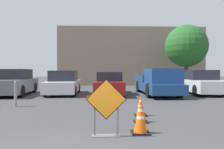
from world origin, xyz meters
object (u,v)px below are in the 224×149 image
Objects in this scene: parked_car_second at (15,83)px; parked_car_third at (63,84)px; parked_car_fifth at (200,83)px; traffic_cone_third at (141,106)px; traffic_cone_nearest at (140,118)px; traffic_cone_second at (141,111)px; pickup_truck at (158,83)px; road_closed_sign at (106,105)px; parked_car_fourth at (110,84)px; bollard_nearest at (15,93)px.

parked_car_third is (2.96, 0.28, -0.06)m from parked_car_second.
traffic_cone_third is at bearing 55.04° from parked_car_fifth.
parked_car_second reaches higher than traffic_cone_nearest.
traffic_cone_second is 0.99× the size of traffic_cone_third.
traffic_cone_nearest is 0.13× the size of pickup_truck.
traffic_cone_third is at bearing 62.58° from road_closed_sign.
pickup_truck reaches higher than traffic_cone_third.
traffic_cone_nearest is 1.15× the size of traffic_cone_second.
parked_car_fifth is at bearing 55.09° from road_closed_sign.
parked_car_fourth is 0.82× the size of pickup_truck.
traffic_cone_nearest is at bearing -100.80° from traffic_cone_second.
bollard_nearest is (-4.09, -4.58, -0.10)m from parked_car_fourth.
parked_car_fourth is (-0.79, 6.68, 0.34)m from traffic_cone_third.
bollard_nearest reaches higher than traffic_cone_second.
parked_car_second is at bearing 130.86° from traffic_cone_second.
parked_car_fifth is at bearing 177.93° from parked_car_third.
parked_car_fifth is at bearing 177.63° from parked_car_second.
parked_car_second is at bearing 4.51° from parked_car_third.
bollard_nearest is (-3.70, 4.38, -0.15)m from road_closed_sign.
traffic_cone_nearest is 10.75m from parked_car_second.
traffic_cone_second is at bearing 127.96° from parked_car_second.
pickup_truck is (2.96, -0.60, 0.08)m from parked_car_fourth.
pickup_truck is at bearing 68.17° from road_closed_sign.
traffic_cone_nearest is 1.13m from traffic_cone_second.
parked_car_fifth reaches higher than parked_car_fourth.
bollard_nearest is (-10.00, -4.65, -0.15)m from parked_car_fifth.
parked_car_third is at bearing 1.09° from parked_car_fifth.
traffic_cone_second is 0.11× the size of pickup_truck.
traffic_cone_nearest reaches higher than traffic_cone_third.
parked_car_second is 11.82m from parked_car_fifth.
traffic_cone_nearest is 0.18× the size of parked_car_third.
pickup_truck is at bearing 71.66° from traffic_cone_second.
road_closed_sign is 0.23× the size of pickup_truck.
traffic_cone_second is at bearing 71.50° from pickup_truck.
pickup_truck is at bearing 72.65° from traffic_cone_nearest.
parked_car_third is 8.87m from parked_car_fifth.
parked_car_third reaches higher than parked_car_fourth.
parked_car_second is (-6.70, 6.64, 0.42)m from traffic_cone_third.
road_closed_sign is 1.74m from traffic_cone_second.
parked_car_fifth is at bearing 55.49° from traffic_cone_second.
parked_car_fourth is 6.14m from bollard_nearest.
traffic_cone_third reaches higher than traffic_cone_second.
parked_car_fifth is (5.91, 0.07, 0.06)m from parked_car_fourth.
traffic_cone_third is at bearing -23.29° from bollard_nearest.
pickup_truck reaches higher than traffic_cone_nearest.
pickup_truck is (5.91, -0.85, 0.06)m from parked_car_third.
traffic_cone_nearest is 10.36m from parked_car_fifth.
traffic_cone_nearest is at bearing 72.49° from pickup_truck.
traffic_cone_third is at bearing 80.39° from traffic_cone_second.
traffic_cone_third is 0.14× the size of parked_car_fourth.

